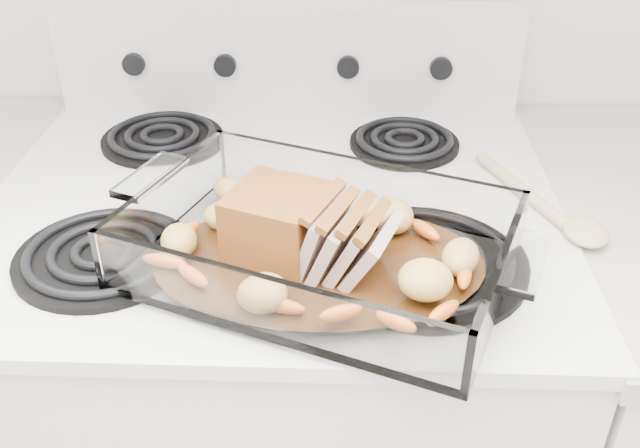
{
  "coord_description": "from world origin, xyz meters",
  "views": [
    {
      "loc": [
        0.1,
        0.81,
        1.43
      ],
      "look_at": [
        0.07,
        1.5,
        0.99
      ],
      "focal_mm": 40.0,
      "sensor_mm": 36.0,
      "label": 1
    }
  ],
  "objects": [
    {
      "name": "electric_range",
      "position": [
        0.0,
        1.66,
        0.48
      ],
      "size": [
        0.78,
        0.7,
        1.12
      ],
      "color": "white",
      "rests_on": "ground"
    },
    {
      "name": "baking_dish",
      "position": [
        0.07,
        1.48,
        0.96
      ],
      "size": [
        0.41,
        0.27,
        0.08
      ],
      "rotation": [
        0.0,
        0.0,
        -0.37
      ],
      "color": "white",
      "rests_on": "electric_range"
    },
    {
      "name": "pork_roast",
      "position": [
        0.04,
        1.48,
        0.99
      ],
      "size": [
        0.19,
        0.1,
        0.08
      ],
      "rotation": [
        0.0,
        0.0,
        -0.08
      ],
      "color": "brown",
      "rests_on": "baking_dish"
    },
    {
      "name": "roast_vegetables",
      "position": [
        0.07,
        1.51,
        0.97
      ],
      "size": [
        0.32,
        0.18,
        0.04
      ],
      "rotation": [
        0.0,
        0.0,
        -0.35
      ],
      "color": "#DE4E14",
      "rests_on": "baking_dish"
    },
    {
      "name": "wooden_spoon",
      "position": [
        0.37,
        1.61,
        0.94
      ],
      "size": [
        0.14,
        0.24,
        0.02
      ],
      "rotation": [
        0.0,
        0.0,
        0.41
      ],
      "color": "#C9B685",
      "rests_on": "electric_range"
    }
  ]
}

